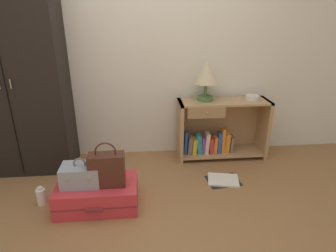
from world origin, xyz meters
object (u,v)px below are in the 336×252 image
bowl (252,97)px  bottle (41,196)px  bookshelf (218,130)px  open_book_on_floor (223,180)px  wardrobe (15,79)px  handbag (107,169)px  table_lamp (206,74)px  train_case (81,175)px  suitcase_large (98,194)px

bowl → bottle: 2.38m
bookshelf → open_book_on_floor: (-0.08, -0.56, -0.32)m
wardrobe → bottle: wardrobe is taller
handbag → bottle: size_ratio=2.30×
wardrobe → bottle: bearing=-65.5°
wardrobe → table_lamp: (1.95, 0.08, -0.01)m
train_case → table_lamp: bearing=35.0°
wardrobe → table_lamp: bearing=2.5°
wardrobe → bookshelf: size_ratio=1.93×
bowl → train_case: bowl is taller
bookshelf → train_case: bearing=-149.0°
table_lamp → bottle: (-1.62, -0.80, -0.90)m
table_lamp → bottle: size_ratio=2.58×
wardrobe → bottle: size_ratio=11.45×
bowl → open_book_on_floor: size_ratio=0.44×
table_lamp → open_book_on_floor: bearing=-80.8°
train_case → handbag: handbag is taller
train_case → handbag: 0.23m
bookshelf → bowl: bearing=0.8°
wardrobe → bookshelf: bearing=1.7°
handbag → bowl: bearing=29.5°
suitcase_large → bowl: bearing=27.0°
table_lamp → bowl: bearing=-1.7°
bowl → train_case: 2.01m
train_case → bottle: bearing=169.7°
bowl → train_case: bearing=-154.4°
wardrobe → train_case: wardrobe is taller
bookshelf → suitcase_large: bearing=-146.9°
bowl → train_case: (-1.78, -0.85, -0.39)m
table_lamp → wardrobe: bearing=-177.5°
table_lamp → train_case: table_lamp is taller
suitcase_large → handbag: size_ratio=1.76×
wardrobe → bottle: 1.20m
table_lamp → handbag: bearing=-138.7°
bowl → train_case: size_ratio=0.47×
table_lamp → suitcase_large: table_lamp is taller
wardrobe → suitcase_large: size_ratio=2.83×
bookshelf → open_book_on_floor: bookshelf is taller
wardrobe → bowl: wardrobe is taller
wardrobe → bookshelf: wardrobe is taller
bottle → bowl: bearing=19.8°
bookshelf → handbag: bookshelf is taller
wardrobe → handbag: size_ratio=4.99×
train_case → open_book_on_floor: size_ratio=0.92×
wardrobe → bowl: size_ratio=12.97×
wardrobe → handbag: (0.93, -0.81, -0.61)m
bookshelf → handbag: size_ratio=2.58×
suitcase_large → bottle: 0.51m
wardrobe → open_book_on_floor: wardrobe is taller
handbag → bottle: (-0.61, 0.10, -0.30)m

